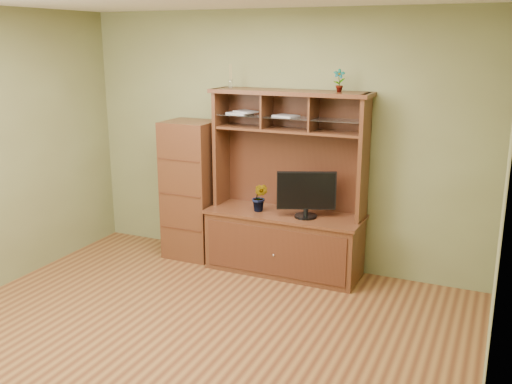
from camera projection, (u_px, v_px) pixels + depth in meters
The scene contains 8 objects.
room at pixel (180, 181), 4.31m from camera, with size 4.54×4.04×2.74m.
media_hutch at pixel (285, 224), 5.98m from camera, with size 1.66×0.61×1.90m.
monitor at pixel (306, 193), 5.71m from camera, with size 0.57×0.28×0.47m.
orchid_plant at pixel (260, 197), 5.93m from camera, with size 0.17×0.13×0.30m, color #27531C.
top_plant at pixel (339, 81), 5.46m from camera, with size 0.12×0.08×0.22m, color #355D20.
reed_diffuser at pixel (231, 79), 5.92m from camera, with size 0.05×0.05×0.25m.
magazines at pixel (256, 114), 5.90m from camera, with size 0.79×0.24×0.04m.
side_cabinet at pixel (192, 190), 6.36m from camera, with size 0.55×0.50×1.54m.
Camera 1 is at (2.24, -3.59, 2.38)m, focal length 40.00 mm.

